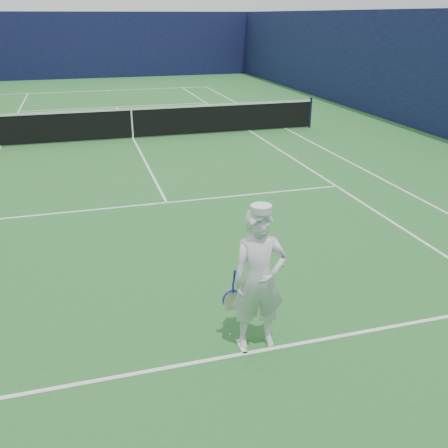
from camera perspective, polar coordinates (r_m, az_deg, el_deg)
name	(u,v)px	position (r m, az deg, el deg)	size (l,w,h in m)	color
ground	(133,139)	(17.10, -10.34, 9.58)	(80.00, 80.00, 0.00)	#296C2C
court_markings	(133,138)	(17.10, -10.34, 9.60)	(11.03, 23.83, 0.01)	white
windscreen_fence	(129,76)	(16.77, -10.84, 16.25)	(20.12, 36.12, 4.00)	#0F1238
tennis_net	(132,122)	(16.98, -10.48, 11.40)	(12.88, 0.09, 1.07)	#141E4C
tennis_player	(259,280)	(5.96, 4.01, -6.39)	(0.76, 0.54, 1.85)	white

